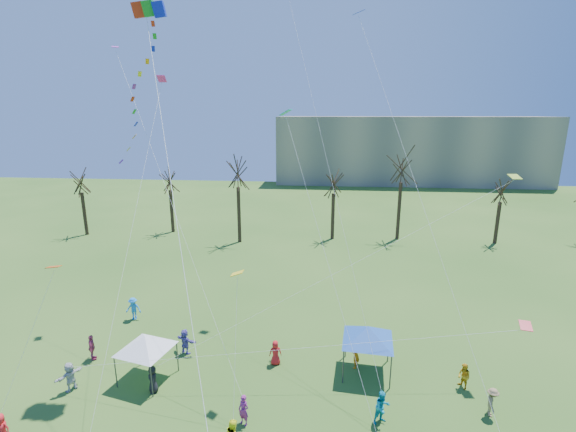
# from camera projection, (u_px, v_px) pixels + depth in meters

# --- Properties ---
(distant_building) EXTENTS (60.00, 14.00, 15.00)m
(distant_building) POSITION_uv_depth(u_px,v_px,m) (409.00, 150.00, 92.23)
(distant_building) COLOR gray
(distant_building) RESTS_ON ground
(bare_tree_row) EXTENTS (68.37, 9.36, 11.51)m
(bare_tree_row) POSITION_uv_depth(u_px,v_px,m) (317.00, 184.00, 49.99)
(bare_tree_row) COLOR black
(bare_tree_row) RESTS_ON ground
(big_box_kite) EXTENTS (4.93, 8.58, 25.40)m
(big_box_kite) POSITION_uv_depth(u_px,v_px,m) (144.00, 96.00, 22.21)
(big_box_kite) COLOR red
(big_box_kite) RESTS_ON ground
(canopy_tent_white) EXTENTS (3.77, 3.77, 2.91)m
(canopy_tent_white) POSITION_uv_depth(u_px,v_px,m) (145.00, 343.00, 23.86)
(canopy_tent_white) COLOR #3F3F44
(canopy_tent_white) RESTS_ON ground
(canopy_tent_blue) EXTENTS (4.20, 4.20, 3.16)m
(canopy_tent_blue) POSITION_uv_depth(u_px,v_px,m) (368.00, 333.00, 24.47)
(canopy_tent_blue) COLOR #3F3F44
(canopy_tent_blue) RESTS_ON ground
(festival_crowd) EXTENTS (25.37, 14.72, 1.86)m
(festival_crowd) POSITION_uv_depth(u_px,v_px,m) (237.00, 382.00, 22.80)
(festival_crowd) COLOR red
(festival_crowd) RESTS_ON ground
(small_kites_aloft) EXTENTS (27.54, 17.83, 35.37)m
(small_kites_aloft) POSITION_uv_depth(u_px,v_px,m) (275.00, 153.00, 23.73)
(small_kites_aloft) COLOR #D94E0B
(small_kites_aloft) RESTS_ON ground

